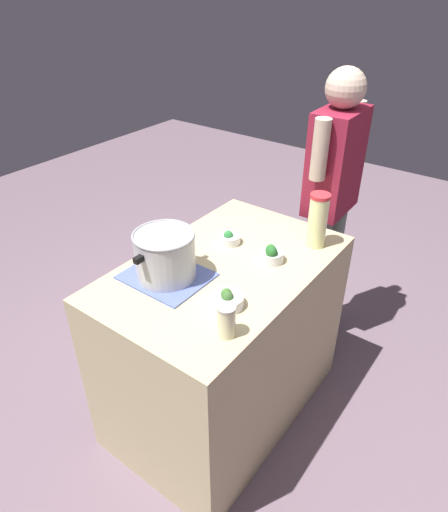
% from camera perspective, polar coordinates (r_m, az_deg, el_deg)
% --- Properties ---
extents(ground_plane, '(8.00, 8.00, 0.00)m').
position_cam_1_polar(ground_plane, '(2.63, 0.00, -18.06)').
color(ground_plane, slate).
extents(counter_slab, '(1.17, 0.74, 0.92)m').
position_cam_1_polar(counter_slab, '(2.29, 0.00, -10.77)').
color(counter_slab, tan).
rests_on(counter_slab, ground_plane).
extents(dish_cloth, '(0.29, 0.35, 0.01)m').
position_cam_1_polar(dish_cloth, '(1.95, -7.23, -2.52)').
color(dish_cloth, '#5768AE').
rests_on(dish_cloth, counter_slab).
extents(cooking_pot, '(0.33, 0.26, 0.21)m').
position_cam_1_polar(cooking_pot, '(1.89, -7.45, 0.21)').
color(cooking_pot, '#B7B7BC').
rests_on(cooking_pot, dish_cloth).
extents(lemonade_pitcher, '(0.09, 0.09, 0.26)m').
position_cam_1_polar(lemonade_pitcher, '(2.14, 11.74, 4.44)').
color(lemonade_pitcher, '#F2F1A0').
rests_on(lemonade_pitcher, counter_slab).
extents(mason_jar, '(0.07, 0.07, 0.13)m').
position_cam_1_polar(mason_jar, '(1.61, 0.32, -8.20)').
color(mason_jar, beige).
rests_on(mason_jar, counter_slab).
extents(broccoli_bowl_front, '(0.13, 0.13, 0.08)m').
position_cam_1_polar(broccoli_bowl_front, '(1.76, 0.32, -5.54)').
color(broccoli_bowl_front, silver).
rests_on(broccoli_bowl_front, counter_slab).
extents(broccoli_bowl_center, '(0.11, 0.11, 0.09)m').
position_cam_1_polar(broccoli_bowl_center, '(2.03, 6.04, 0.22)').
color(broccoli_bowl_center, silver).
rests_on(broccoli_bowl_center, counter_slab).
extents(broccoli_bowl_back, '(0.11, 0.11, 0.07)m').
position_cam_1_polar(broccoli_bowl_back, '(2.16, 0.64, 2.27)').
color(broccoli_bowl_back, silver).
rests_on(broccoli_bowl_back, counter_slab).
extents(person_cook, '(0.50, 0.21, 1.65)m').
position_cam_1_polar(person_cook, '(2.60, 13.15, 6.13)').
color(person_cook, slate).
rests_on(person_cook, ground_plane).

